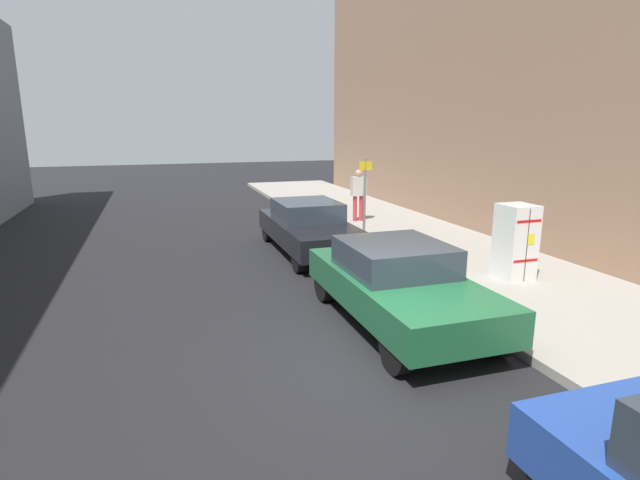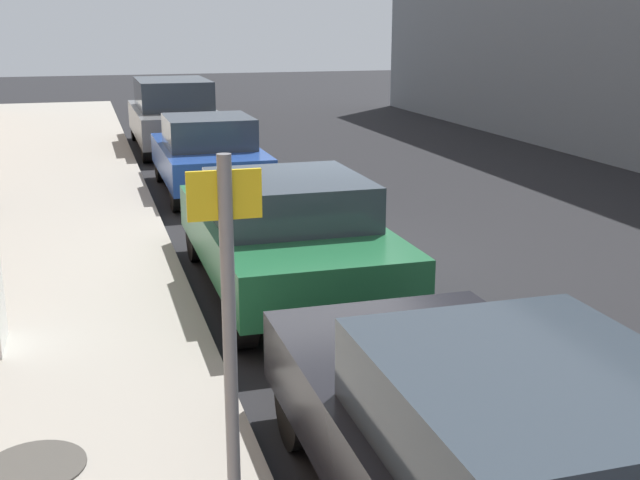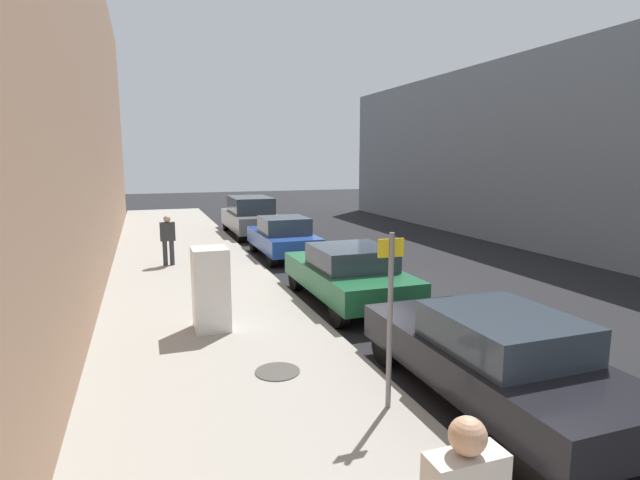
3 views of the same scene
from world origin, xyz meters
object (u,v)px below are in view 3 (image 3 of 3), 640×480
at_px(pedestrian_walking_far, 168,237).
at_px(parked_suv_gray, 251,216).
at_px(parked_sedan_dark, 493,356).
at_px(parked_hatchback_blue, 283,237).
at_px(discarded_refrigerator, 211,289).
at_px(parked_sedan_green, 348,273).
at_px(street_sign_post, 390,311).

distance_m(pedestrian_walking_far, parked_suv_gray, 7.30).
height_order(parked_sedan_dark, parked_hatchback_blue, parked_hatchback_blue).
xyz_separation_m(parked_sedan_dark, parked_hatchback_blue, (-0.00, 11.11, 0.02)).
xyz_separation_m(pedestrian_walking_far, parked_sedan_dark, (3.85, -10.46, -0.32)).
height_order(discarded_refrigerator, parked_sedan_dark, discarded_refrigerator).
height_order(discarded_refrigerator, parked_sedan_green, discarded_refrigerator).
bearing_deg(pedestrian_walking_far, parked_hatchback_blue, 80.95).
distance_m(parked_sedan_dark, parked_sedan_green, 5.24).
xyz_separation_m(pedestrian_walking_far, parked_suv_gray, (3.85, 6.19, -0.15)).
bearing_deg(parked_sedan_dark, street_sign_post, 174.17).
xyz_separation_m(parked_sedan_dark, parked_sedan_green, (-0.00, 5.24, 0.03)).
bearing_deg(parked_sedan_green, parked_sedan_dark, -90.00).
bearing_deg(pedestrian_walking_far, parked_sedan_dark, 1.63).
distance_m(parked_hatchback_blue, parked_suv_gray, 5.55).
distance_m(street_sign_post, parked_sedan_dark, 1.73).
bearing_deg(parked_sedan_green, street_sign_post, -106.88).
bearing_deg(street_sign_post, pedestrian_walking_far, 102.62).
bearing_deg(street_sign_post, parked_sedan_dark, -5.83).
height_order(pedestrian_walking_far, parked_suv_gray, parked_suv_gray).
height_order(street_sign_post, parked_suv_gray, street_sign_post).
bearing_deg(discarded_refrigerator, parked_suv_gray, 75.08).
relative_size(street_sign_post, pedestrian_walking_far, 1.52).
relative_size(street_sign_post, parked_sedan_dark, 0.52).
distance_m(parked_sedan_dark, parked_suv_gray, 16.66).
relative_size(parked_sedan_dark, parked_suv_gray, 0.95).
distance_m(street_sign_post, pedestrian_walking_far, 10.57).
bearing_deg(parked_suv_gray, parked_sedan_green, -90.00).
xyz_separation_m(street_sign_post, parked_sedan_dark, (1.54, -0.16, -0.76)).
bearing_deg(street_sign_post, parked_hatchback_blue, 81.98).
xyz_separation_m(parked_sedan_green, parked_hatchback_blue, (0.00, 5.87, -0.00)).
relative_size(discarded_refrigerator, parked_hatchback_blue, 0.41).
bearing_deg(parked_sedan_dark, parked_suv_gray, 90.00).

